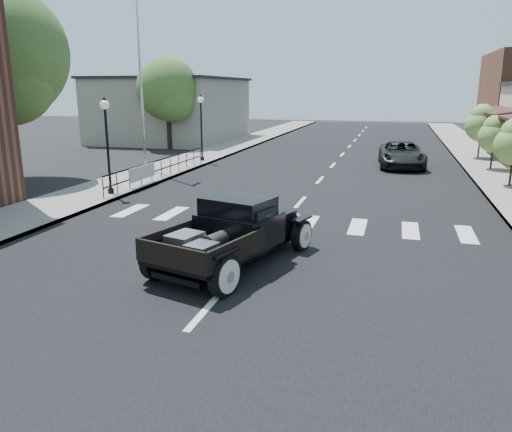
# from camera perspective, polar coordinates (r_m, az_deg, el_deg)

# --- Properties ---
(ground) EXTENTS (120.00, 120.00, 0.00)m
(ground) POSITION_cam_1_polar(r_m,az_deg,el_deg) (12.69, -0.80, -5.20)
(ground) COLOR black
(ground) RESTS_ON ground
(road) EXTENTS (14.00, 80.00, 0.02)m
(road) POSITION_cam_1_polar(r_m,az_deg,el_deg) (27.02, 8.26, 5.14)
(road) COLOR black
(road) RESTS_ON ground
(road_markings) EXTENTS (12.00, 60.00, 0.06)m
(road_markings) POSITION_cam_1_polar(r_m,az_deg,el_deg) (22.15, 6.54, 3.17)
(road_markings) COLOR silver
(road_markings) RESTS_ON ground
(sidewalk_left) EXTENTS (3.00, 80.00, 0.15)m
(sidewalk_left) POSITION_cam_1_polar(r_m,az_deg,el_deg) (29.32, -8.52, 5.97)
(sidewalk_left) COLOR gray
(sidewalk_left) RESTS_ON ground
(sidewalk_right) EXTENTS (3.00, 80.00, 0.15)m
(sidewalk_right) POSITION_cam_1_polar(r_m,az_deg,el_deg) (27.28, 26.28, 4.04)
(sidewalk_right) COLOR #9A978C
(sidewalk_right) RESTS_ON ground
(low_building_left) EXTENTS (10.00, 12.00, 5.00)m
(low_building_left) POSITION_cam_1_polar(r_m,az_deg,el_deg) (43.58, -9.55, 11.81)
(low_building_left) COLOR gray
(low_building_left) RESTS_ON ground
(railing) EXTENTS (0.08, 10.00, 1.00)m
(railing) POSITION_cam_1_polar(r_m,az_deg,el_deg) (24.26, -10.77, 5.53)
(railing) COLOR black
(railing) RESTS_ON sidewalk_left
(banner) EXTENTS (0.04, 2.20, 0.60)m
(banner) POSITION_cam_1_polar(r_m,az_deg,el_deg) (22.50, -12.81, 4.25)
(banner) COLOR silver
(banner) RESTS_ON sidewalk_left
(lamp_post_b) EXTENTS (0.36, 0.36, 3.80)m
(lamp_post_b) POSITION_cam_1_polar(r_m,az_deg,el_deg) (20.76, -16.60, 7.66)
(lamp_post_b) COLOR black
(lamp_post_b) RESTS_ON sidewalk_left
(lamp_post_c) EXTENTS (0.36, 0.36, 3.80)m
(lamp_post_c) POSITION_cam_1_polar(r_m,az_deg,el_deg) (29.67, -6.26, 9.98)
(lamp_post_c) COLOR black
(lamp_post_c) RESTS_ON sidewalk_left
(flagpole) EXTENTS (0.12, 0.12, 11.87)m
(flagpole) POSITION_cam_1_polar(r_m,az_deg,el_deg) (26.70, -13.20, 17.89)
(flagpole) COLOR silver
(flagpole) RESTS_ON sidewalk_left
(big_tree_near) EXTENTS (6.02, 6.02, 8.84)m
(big_tree_near) POSITION_cam_1_polar(r_m,az_deg,el_deg) (26.11, -26.90, 13.20)
(big_tree_near) COLOR #415F29
(big_tree_near) RESTS_ON ground
(big_tree_far) EXTENTS (4.40, 4.40, 6.47)m
(big_tree_far) POSITION_cam_1_polar(r_m,az_deg,el_deg) (37.07, -10.01, 12.52)
(big_tree_far) COLOR #415F29
(big_tree_far) RESTS_ON ground
(small_tree_d) EXTENTS (1.61, 1.61, 2.69)m
(small_tree_d) POSITION_cam_1_polar(r_m,az_deg,el_deg) (29.11, 25.49, 7.51)
(small_tree_d) COLOR olive
(small_tree_d) RESTS_ON sidewalk_right
(small_tree_e) EXTENTS (1.87, 1.87, 3.12)m
(small_tree_e) POSITION_cam_1_polar(r_m,az_deg,el_deg) (33.57, 24.28, 8.73)
(small_tree_e) COLOR olive
(small_tree_e) RESTS_ON sidewalk_right
(hotrod_pickup) EXTENTS (3.60, 5.40, 1.72)m
(hotrod_pickup) POSITION_cam_1_polar(r_m,az_deg,el_deg) (12.20, -2.62, -1.79)
(hotrod_pickup) COLOR black
(hotrod_pickup) RESTS_ON ground
(second_car) EXTENTS (2.69, 5.26, 1.42)m
(second_car) POSITION_cam_1_polar(r_m,az_deg,el_deg) (29.08, 16.30, 6.75)
(second_car) COLOR black
(second_car) RESTS_ON ground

